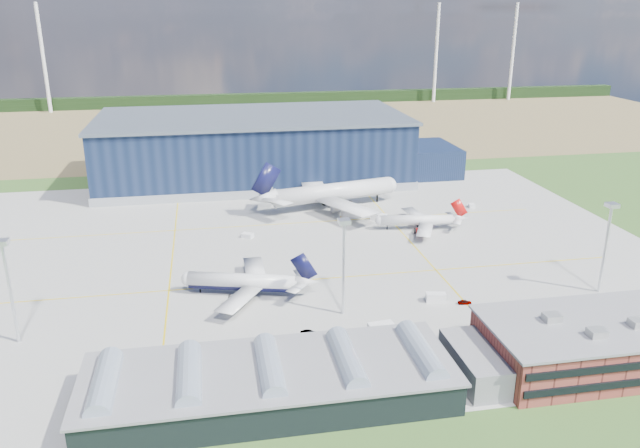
% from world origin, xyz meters
% --- Properties ---
extents(ground, '(600.00, 600.00, 0.00)m').
position_xyz_m(ground, '(0.00, 0.00, 0.00)').
color(ground, '#2D5520').
rests_on(ground, ground).
extents(apron, '(220.00, 160.00, 0.08)m').
position_xyz_m(apron, '(0.00, 10.00, 0.03)').
color(apron, gray).
rests_on(apron, ground).
extents(farmland, '(600.00, 220.00, 0.01)m').
position_xyz_m(farmland, '(0.00, 220.00, 0.00)').
color(farmland, olive).
rests_on(farmland, ground).
extents(treeline, '(600.00, 8.00, 8.00)m').
position_xyz_m(treeline, '(0.00, 300.00, 4.00)').
color(treeline, black).
rests_on(treeline, ground).
extents(hangar, '(145.00, 62.00, 26.10)m').
position_xyz_m(hangar, '(2.81, 94.80, 11.62)').
color(hangar, '#0F1A33').
rests_on(hangar, ground).
extents(ops_building, '(46.00, 23.00, 10.90)m').
position_xyz_m(ops_building, '(55.01, -60.00, 4.79)').
color(ops_building, maroon).
rests_on(ops_building, ground).
extents(glass_concourse, '(78.00, 23.00, 8.60)m').
position_xyz_m(glass_concourse, '(-6.45, -60.00, 3.69)').
color(glass_concourse, black).
rests_on(glass_concourse, ground).
extents(light_mast_west, '(2.60, 2.60, 23.00)m').
position_xyz_m(light_mast_west, '(-60.00, -30.00, 15.43)').
color(light_mast_west, silver).
rests_on(light_mast_west, ground).
extents(light_mast_center, '(2.60, 2.60, 23.00)m').
position_xyz_m(light_mast_center, '(10.00, -30.00, 15.43)').
color(light_mast_center, silver).
rests_on(light_mast_center, ground).
extents(light_mast_east, '(2.60, 2.60, 23.00)m').
position_xyz_m(light_mast_east, '(75.00, -30.00, 15.43)').
color(light_mast_east, silver).
rests_on(light_mast_east, ground).
extents(airliner_navy, '(42.46, 41.95, 11.24)m').
position_xyz_m(airliner_navy, '(-11.93, -15.62, 5.62)').
color(airliner_navy, silver).
rests_on(airliner_navy, ground).
extents(airliner_red, '(33.89, 33.34, 9.79)m').
position_xyz_m(airliner_red, '(45.46, 22.00, 4.90)').
color(airliner_red, silver).
rests_on(airliner_red, ground).
extents(airliner_widebody, '(66.34, 65.43, 18.17)m').
position_xyz_m(airliner_widebody, '(23.97, 48.85, 9.09)').
color(airliner_widebody, silver).
rests_on(airliner_widebody, ground).
extents(gse_tug_a, '(2.76, 3.76, 1.42)m').
position_xyz_m(gse_tug_a, '(-17.06, -46.00, 0.71)').
color(gse_tug_a, gold).
rests_on(gse_tug_a, ground).
extents(gse_tug_b, '(3.11, 3.35, 1.21)m').
position_xyz_m(gse_tug_b, '(31.35, -46.00, 0.60)').
color(gse_tug_b, gold).
rests_on(gse_tug_b, ground).
extents(gse_van_a, '(5.73, 2.97, 2.40)m').
position_xyz_m(gse_van_a, '(16.07, -40.34, 1.20)').
color(gse_van_a, silver).
rests_on(gse_van_a, ground).
extents(gse_cart_a, '(2.58, 3.37, 1.32)m').
position_xyz_m(gse_cart_a, '(72.05, 40.39, 0.66)').
color(gse_cart_a, silver).
rests_on(gse_cart_a, ground).
extents(gse_van_b, '(5.61, 4.84, 2.37)m').
position_xyz_m(gse_van_b, '(36.05, 32.66, 1.18)').
color(gse_van_b, silver).
rests_on(gse_van_b, ground).
extents(gse_tug_c, '(2.80, 3.83, 1.52)m').
position_xyz_m(gse_tug_c, '(24.20, 32.92, 0.76)').
color(gse_tug_c, gold).
rests_on(gse_tug_c, ground).
extents(gse_cart_b, '(4.07, 3.75, 1.47)m').
position_xyz_m(gse_cart_b, '(-7.91, 24.22, 0.73)').
color(gse_cart_b, silver).
rests_on(gse_cart_b, ground).
extents(gse_van_c, '(5.05, 3.22, 2.24)m').
position_xyz_m(gse_van_c, '(33.19, -28.08, 1.12)').
color(gse_van_c, silver).
rests_on(gse_van_c, ground).
extents(car_a, '(3.37, 1.75, 1.09)m').
position_xyz_m(car_a, '(39.55, -30.52, 0.55)').
color(car_a, '#99999E').
rests_on(car_a, ground).
extents(car_b, '(4.19, 2.34, 1.31)m').
position_xyz_m(car_b, '(0.63, -38.91, 0.65)').
color(car_b, '#99999E').
rests_on(car_b, ground).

